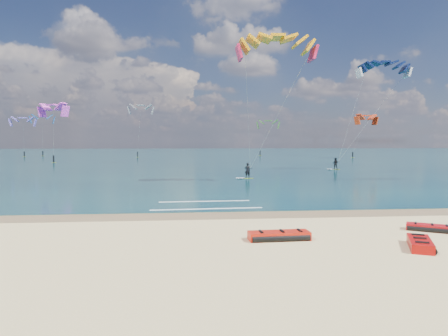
{
  "coord_description": "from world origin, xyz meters",
  "views": [
    {
      "loc": [
        -2.35,
        -19.41,
        4.23
      ],
      "look_at": [
        0.1,
        8.0,
        2.37
      ],
      "focal_mm": 32.0,
      "sensor_mm": 36.0,
      "label": 1
    }
  ],
  "objects_px": {
    "packed_kite_mid": "(430,231)",
    "kitesurfer_far": "(360,111)",
    "packed_kite_right": "(420,248)",
    "kitesurfer_main": "(261,105)",
    "packed_kite_left": "(279,240)"
  },
  "relations": [
    {
      "from": "kitesurfer_main",
      "to": "kitesurfer_far",
      "type": "height_order",
      "value": "kitesurfer_far"
    },
    {
      "from": "packed_kite_right",
      "to": "kitesurfer_main",
      "type": "relative_size",
      "value": 0.15
    },
    {
      "from": "packed_kite_mid",
      "to": "packed_kite_right",
      "type": "xyz_separation_m",
      "value": [
        -2.2,
        -2.83,
        0.0
      ]
    },
    {
      "from": "packed_kite_left",
      "to": "kitesurfer_main",
      "type": "height_order",
      "value": "kitesurfer_main"
    },
    {
      "from": "packed_kite_mid",
      "to": "kitesurfer_far",
      "type": "distance_m",
      "value": 40.43
    },
    {
      "from": "packed_kite_mid",
      "to": "kitesurfer_main",
      "type": "bearing_deg",
      "value": 131.36
    },
    {
      "from": "packed_kite_right",
      "to": "kitesurfer_main",
      "type": "distance_m",
      "value": 26.71
    },
    {
      "from": "packed_kite_left",
      "to": "kitesurfer_main",
      "type": "distance_m",
      "value": 25.17
    },
    {
      "from": "packed_kite_mid",
      "to": "packed_kite_right",
      "type": "relative_size",
      "value": 0.96
    },
    {
      "from": "packed_kite_right",
      "to": "kitesurfer_far",
      "type": "height_order",
      "value": "kitesurfer_far"
    },
    {
      "from": "packed_kite_left",
      "to": "packed_kite_mid",
      "type": "distance_m",
      "value": 7.52
    },
    {
      "from": "packed_kite_right",
      "to": "kitesurfer_far",
      "type": "distance_m",
      "value": 43.77
    },
    {
      "from": "kitesurfer_main",
      "to": "packed_kite_right",
      "type": "bearing_deg",
      "value": -96.48
    },
    {
      "from": "kitesurfer_far",
      "to": "packed_kite_mid",
      "type": "bearing_deg",
      "value": -101.34
    },
    {
      "from": "packed_kite_right",
      "to": "kitesurfer_main",
      "type": "xyz_separation_m",
      "value": [
        -1.7,
        25.47,
        7.86
      ]
    }
  ]
}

